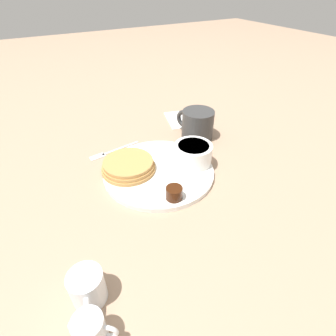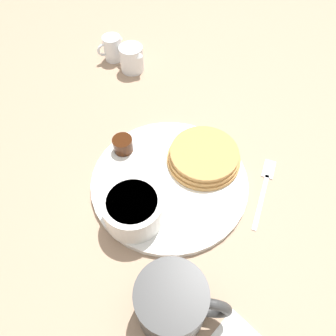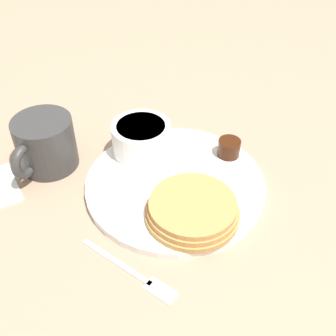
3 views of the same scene
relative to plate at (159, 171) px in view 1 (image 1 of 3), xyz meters
name	(u,v)px [view 1 (image 1 of 3)]	position (x,y,z in m)	size (l,w,h in m)	color
ground_plane	(159,173)	(0.00, 0.00, -0.01)	(4.00, 4.00, 0.00)	#9E7F66
plate	(159,171)	(0.00, 0.00, 0.00)	(0.28, 0.28, 0.01)	white
pancake_stack	(128,166)	(-0.03, -0.07, 0.02)	(0.13, 0.13, 0.03)	#B78447
bowl	(193,153)	(0.02, 0.09, 0.03)	(0.10, 0.10, 0.05)	white
syrup_cup	(174,193)	(0.11, -0.02, 0.02)	(0.04, 0.04, 0.03)	#38190A
butter_ramekin	(200,159)	(0.03, 0.10, 0.02)	(0.05, 0.05, 0.04)	white
coffee_mug	(197,124)	(-0.11, 0.19, 0.04)	(0.12, 0.09, 0.09)	#333333
creamer_pitcher_near	(87,287)	(0.23, -0.24, 0.02)	(0.08, 0.05, 0.06)	white
creamer_pitcher_far	(91,331)	(0.29, -0.25, 0.02)	(0.04, 0.06, 0.06)	white
fork	(109,152)	(-0.15, -0.08, 0.00)	(0.03, 0.15, 0.00)	silver
napkin	(181,119)	(-0.23, 0.21, 0.00)	(0.15, 0.13, 0.00)	white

